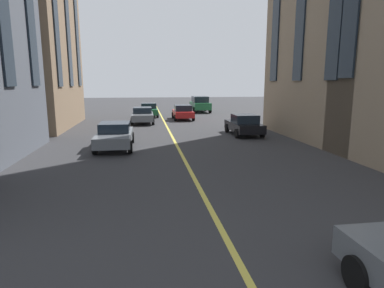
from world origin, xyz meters
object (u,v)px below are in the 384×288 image
Objects in this scene: car_green_oncoming at (200,104)px; car_red_far at (183,112)px; car_green_parked_a at (149,110)px; car_black_mid at (244,125)px; car_grey_trailing at (115,135)px; car_grey_parked_b at (143,115)px.

car_green_oncoming reaches higher than car_red_far.
car_red_far is at bearing 158.97° from car_green_oncoming.
car_black_mid is at bearing -154.75° from car_green_parked_a.
car_green_parked_a is 7.71m from car_green_oncoming.
car_red_far is (13.19, -5.29, -0.00)m from car_grey_trailing.
car_red_far is at bearing -21.84° from car_grey_trailing.
car_grey_parked_b and car_grey_trailing have the same top height.
car_green_oncoming is 1.07× the size of car_grey_parked_b.
car_green_oncoming is 12.12m from car_grey_parked_b.
car_grey_trailing is 1.13× the size of car_red_far.
car_black_mid reaches higher than car_grey_trailing.
car_green_parked_a is 0.89× the size of car_grey_parked_b.
car_green_parked_a reaches higher than car_grey_trailing.
car_green_parked_a is 0.83× the size of car_green_oncoming.
car_green_parked_a is at bearing -6.71° from car_grey_parked_b.
car_black_mid reaches higher than car_grey_parked_b.
car_green_parked_a is at bearing -7.26° from car_grey_trailing.
car_grey_trailing is (-11.02, 1.46, 0.00)m from car_grey_parked_b.
car_green_parked_a is 1.00× the size of car_red_far.
car_red_far is at bearing -135.63° from car_green_parked_a.
car_grey_trailing is at bearing 172.74° from car_green_parked_a.
car_red_far reaches higher than car_grey_trailing.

